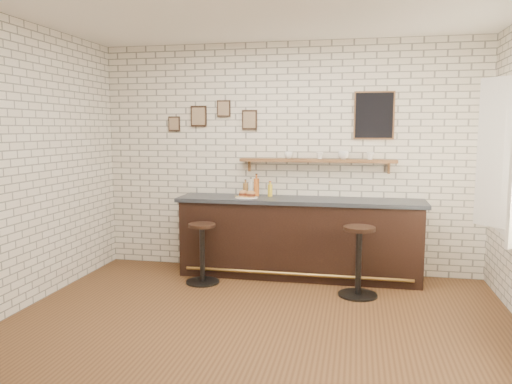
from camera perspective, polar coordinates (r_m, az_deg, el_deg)
ground at (r=4.97m, az=0.13°, el=-15.03°), size 5.00×5.00×0.00m
bar_counter at (r=6.40m, az=4.92°, el=-5.21°), size 3.10×0.65×1.01m
sandwich_plate at (r=6.35m, az=-1.11°, el=-0.61°), size 0.28×0.28×0.01m
ciabatta_sandwich at (r=6.35m, az=-1.02°, el=-0.21°), size 0.26×0.18×0.08m
potato_chips at (r=6.35m, az=-1.31°, el=-0.54°), size 0.25×0.17×0.00m
bitters_bottle_brown at (r=6.54m, az=-1.21°, el=0.34°), size 0.07×0.07×0.22m
bitters_bottle_white at (r=6.53m, az=-0.59°, el=0.42°), size 0.06×0.06×0.24m
bitters_bottle_amber at (r=6.51m, az=0.05°, el=0.59°), size 0.07×0.07×0.29m
condiment_bottle_yellow at (r=6.48m, az=1.62°, el=0.24°), size 0.06×0.06×0.20m
bar_stool_left at (r=6.17m, az=-6.16°, el=-6.74°), size 0.41×0.41×0.74m
bar_stool_right at (r=5.78m, az=11.65°, el=-7.50°), size 0.45×0.45×0.80m
wall_shelf at (r=6.44m, az=6.98°, el=3.58°), size 2.00×0.18×0.18m
shelf_cup_a at (r=6.48m, az=3.77°, el=4.22°), size 0.12×0.12×0.09m
shelf_cup_b at (r=6.44m, az=7.30°, el=4.15°), size 0.13×0.13×0.09m
shelf_cup_c at (r=6.42m, az=9.97°, el=4.18°), size 0.14×0.14×0.11m
shelf_cup_d at (r=6.42m, az=12.92°, el=4.03°), size 0.10×0.10×0.09m
back_wall_decor at (r=6.53m, az=5.57°, el=8.63°), size 2.96×0.02×0.56m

